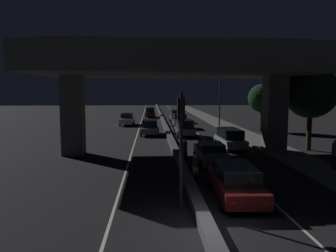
# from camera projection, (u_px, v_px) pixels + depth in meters

# --- Properties ---
(ground_plane) EXTENTS (200.00, 200.00, 0.00)m
(ground_plane) POSITION_uv_depth(u_px,v_px,m) (208.00, 235.00, 10.99)
(ground_plane) COLOR black
(lane_line_left_inner) EXTENTS (0.12, 126.00, 0.00)m
(lane_line_left_inner) POSITION_uv_depth(u_px,v_px,m) (140.00, 126.00, 45.56)
(lane_line_left_inner) COLOR beige
(lane_line_left_inner) RESTS_ON ground_plane
(lane_line_right_inner) EXTENTS (0.12, 126.00, 0.00)m
(lane_line_right_inner) POSITION_uv_depth(u_px,v_px,m) (189.00, 125.00, 45.92)
(lane_line_right_inner) COLOR beige
(lane_line_right_inner) RESTS_ON ground_plane
(median_divider) EXTENTS (0.52, 126.00, 0.43)m
(median_divider) POSITION_uv_depth(u_px,v_px,m) (164.00, 124.00, 45.72)
(median_divider) COLOR #4C4C51
(median_divider) RESTS_ON ground_plane
(sidewalk_right) EXTENTS (2.95, 126.00, 0.14)m
(sidewalk_right) POSITION_uv_depth(u_px,v_px,m) (236.00, 131.00, 39.22)
(sidewalk_right) COLOR #5B5956
(sidewalk_right) RESTS_ON ground_plane
(elevated_overpass) EXTENTS (20.44, 10.93, 8.75)m
(elevated_overpass) POSITION_uv_depth(u_px,v_px,m) (176.00, 66.00, 24.58)
(elevated_overpass) COLOR #5B5956
(elevated_overpass) RESTS_ON ground_plane
(traffic_light_left_of_median) EXTENTS (0.30, 0.49, 4.77)m
(traffic_light_left_of_median) POSITION_uv_depth(u_px,v_px,m) (181.00, 130.00, 13.21)
(traffic_light_left_of_median) COLOR black
(traffic_light_left_of_median) RESTS_ON ground_plane
(street_lamp) EXTENTS (2.13, 0.32, 8.63)m
(street_lamp) POSITION_uv_depth(u_px,v_px,m) (218.00, 89.00, 43.23)
(street_lamp) COLOR #2D2D30
(street_lamp) RESTS_ON ground_plane
(car_dark_red_lead) EXTENTS (2.06, 4.84, 1.54)m
(car_dark_red_lead) POSITION_uv_depth(u_px,v_px,m) (235.00, 181.00, 14.56)
(car_dark_red_lead) COLOR #591414
(car_dark_red_lead) RESTS_ON ground_plane
(car_grey_second) EXTENTS (1.87, 4.56, 1.48)m
(car_grey_second) POSITION_uv_depth(u_px,v_px,m) (210.00, 153.00, 21.35)
(car_grey_second) COLOR #515459
(car_grey_second) RESTS_ON ground_plane
(car_silver_third) EXTENTS (1.98, 4.67, 1.65)m
(car_silver_third) POSITION_uv_depth(u_px,v_px,m) (230.00, 138.00, 27.53)
(car_silver_third) COLOR gray
(car_silver_third) RESTS_ON ground_plane
(car_grey_fourth) EXTENTS (2.09, 4.07, 1.75)m
(car_grey_fourth) POSITION_uv_depth(u_px,v_px,m) (185.00, 128.00, 34.90)
(car_grey_fourth) COLOR #515459
(car_grey_fourth) RESTS_ON ground_plane
(car_grey_fifth) EXTENTS (1.91, 4.60, 1.84)m
(car_grey_fifth) POSITION_uv_depth(u_px,v_px,m) (180.00, 121.00, 42.67)
(car_grey_fifth) COLOR #515459
(car_grey_fifth) RESTS_ON ground_plane
(car_grey_sixth) EXTENTS (2.03, 3.97, 1.88)m
(car_grey_sixth) POSITION_uv_depth(u_px,v_px,m) (176.00, 116.00, 50.39)
(car_grey_sixth) COLOR #515459
(car_grey_sixth) RESTS_ON ground_plane
(car_grey_lead_oncoming) EXTENTS (2.06, 4.18, 1.64)m
(car_grey_lead_oncoming) POSITION_uv_depth(u_px,v_px,m) (150.00, 127.00, 35.91)
(car_grey_lead_oncoming) COLOR #515459
(car_grey_lead_oncoming) RESTS_ON ground_plane
(car_white_second_oncoming) EXTENTS (1.99, 4.55, 1.67)m
(car_white_second_oncoming) POSITION_uv_depth(u_px,v_px,m) (127.00, 119.00, 46.18)
(car_white_second_oncoming) COLOR silver
(car_white_second_oncoming) RESTS_ON ground_plane
(car_dark_red_third_oncoming) EXTENTS (1.90, 4.21, 1.79)m
(car_dark_red_third_oncoming) POSITION_uv_depth(u_px,v_px,m) (150.00, 112.00, 59.89)
(car_dark_red_third_oncoming) COLOR #591414
(car_dark_red_third_oncoming) RESTS_ON ground_plane
(motorcycle_white_filtering_near) EXTENTS (0.33, 1.73, 1.35)m
(motorcycle_white_filtering_near) POSITION_uv_depth(u_px,v_px,m) (195.00, 168.00, 18.12)
(motorcycle_white_filtering_near) COLOR black
(motorcycle_white_filtering_near) RESTS_ON ground_plane
(motorcycle_black_filtering_mid) EXTENTS (0.32, 1.89, 1.45)m
(motorcycle_black_filtering_mid) POSITION_uv_depth(u_px,v_px,m) (185.00, 150.00, 23.23)
(motorcycle_black_filtering_mid) COLOR black
(motorcycle_black_filtering_mid) RESTS_ON ground_plane
(pedestrian_on_sidewalk) EXTENTS (0.37, 0.37, 1.78)m
(pedestrian_on_sidewalk) POSITION_uv_depth(u_px,v_px,m) (335.00, 154.00, 19.65)
(pedestrian_on_sidewalk) COLOR black
(pedestrian_on_sidewalk) RESTS_ON sidewalk_right
(roadside_tree_kerbside_near) EXTENTS (4.21, 4.21, 6.84)m
(roadside_tree_kerbside_near) POSITION_uv_depth(u_px,v_px,m) (311.00, 92.00, 26.22)
(roadside_tree_kerbside_near) COLOR #2D2116
(roadside_tree_kerbside_near) RESTS_ON ground_plane
(roadside_tree_kerbside_mid) EXTENTS (3.38, 3.38, 5.67)m
(roadside_tree_kerbside_mid) POSITION_uv_depth(u_px,v_px,m) (262.00, 98.00, 39.06)
(roadside_tree_kerbside_mid) COLOR #2D2116
(roadside_tree_kerbside_mid) RESTS_ON ground_plane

